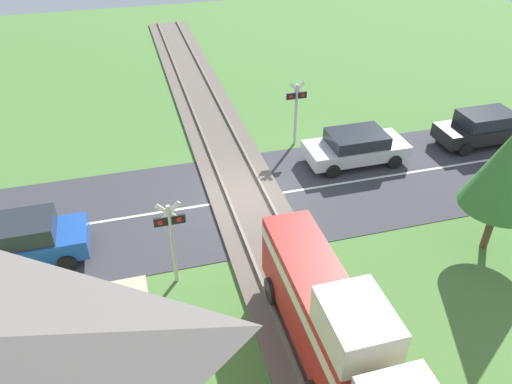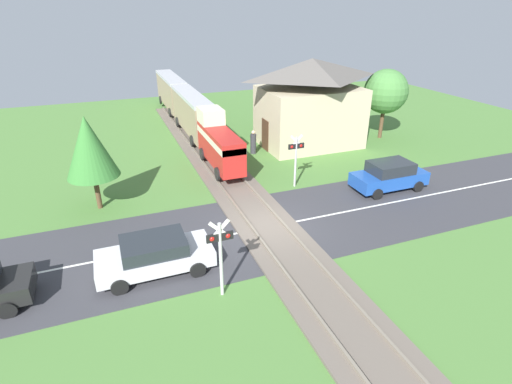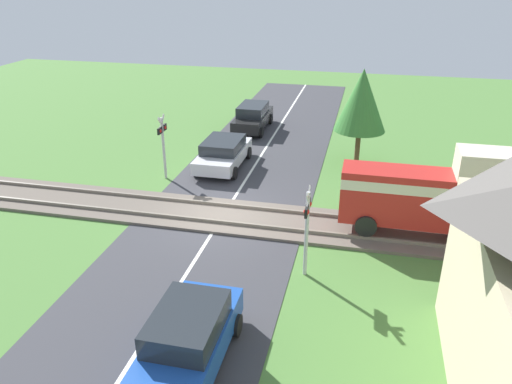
{
  "view_description": "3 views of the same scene",
  "coord_description": "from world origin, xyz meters",
  "px_view_note": "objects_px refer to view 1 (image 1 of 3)",
  "views": [
    {
      "loc": [
        3.8,
        15.01,
        10.94
      ],
      "look_at": [
        0.0,
        1.33,
        1.2
      ],
      "focal_mm": 35.0,
      "sensor_mm": 36.0,
      "label": 1
    },
    {
      "loc": [
        -6.06,
        -14.33,
        9.17
      ],
      "look_at": [
        0.0,
        1.33,
        1.2
      ],
      "focal_mm": 28.0,
      "sensor_mm": 36.0,
      "label": 2
    },
    {
      "loc": [
        16.43,
        5.08,
        8.86
      ],
      "look_at": [
        0.0,
        1.33,
        1.2
      ],
      "focal_mm": 35.0,
      "sensor_mm": 36.0,
      "label": 3
    }
  ],
  "objects_px": {
    "car_near_crossing": "(356,147)",
    "crossing_signal_west_approach": "(296,105)",
    "car_far_side": "(21,241)",
    "crossing_signal_east_approach": "(171,232)",
    "car_behind_queue": "(484,127)"
  },
  "relations": [
    {
      "from": "car_far_side",
      "to": "car_near_crossing",
      "type": "bearing_deg",
      "value": -167.33
    },
    {
      "from": "car_behind_queue",
      "to": "crossing_signal_west_approach",
      "type": "relative_size",
      "value": 1.44
    },
    {
      "from": "car_behind_queue",
      "to": "crossing_signal_west_approach",
      "type": "xyz_separation_m",
      "value": [
        8.11,
        -2.19,
        1.11
      ]
    },
    {
      "from": "car_near_crossing",
      "to": "crossing_signal_east_approach",
      "type": "relative_size",
      "value": 1.44
    },
    {
      "from": "car_behind_queue",
      "to": "crossing_signal_west_approach",
      "type": "bearing_deg",
      "value": -15.09
    },
    {
      "from": "car_near_crossing",
      "to": "crossing_signal_west_approach",
      "type": "relative_size",
      "value": 1.44
    },
    {
      "from": "car_behind_queue",
      "to": "crossing_signal_east_approach",
      "type": "bearing_deg",
      "value": 19.32
    },
    {
      "from": "car_near_crossing",
      "to": "car_far_side",
      "type": "height_order",
      "value": "car_far_side"
    },
    {
      "from": "car_near_crossing",
      "to": "car_far_side",
      "type": "relative_size",
      "value": 1.05
    },
    {
      "from": "crossing_signal_west_approach",
      "to": "car_behind_queue",
      "type": "bearing_deg",
      "value": 164.91
    },
    {
      "from": "car_far_side",
      "to": "car_behind_queue",
      "type": "height_order",
      "value": "car_far_side"
    },
    {
      "from": "car_far_side",
      "to": "crossing_signal_east_approach",
      "type": "relative_size",
      "value": 1.37
    },
    {
      "from": "car_behind_queue",
      "to": "crossing_signal_east_approach",
      "type": "xyz_separation_m",
      "value": [
        14.46,
        5.07,
        1.11
      ]
    },
    {
      "from": "car_far_side",
      "to": "crossing_signal_west_approach",
      "type": "height_order",
      "value": "crossing_signal_west_approach"
    },
    {
      "from": "crossing_signal_east_approach",
      "to": "car_behind_queue",
      "type": "bearing_deg",
      "value": -160.68
    }
  ]
}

